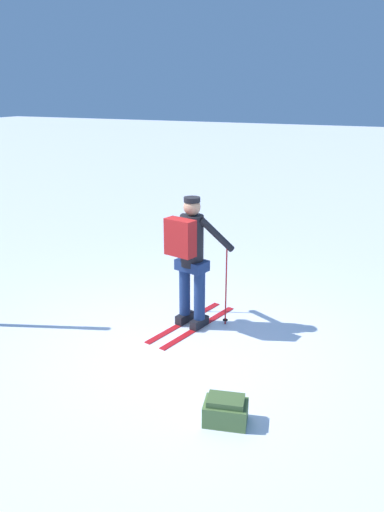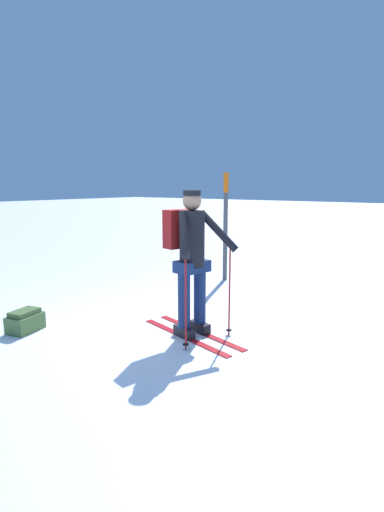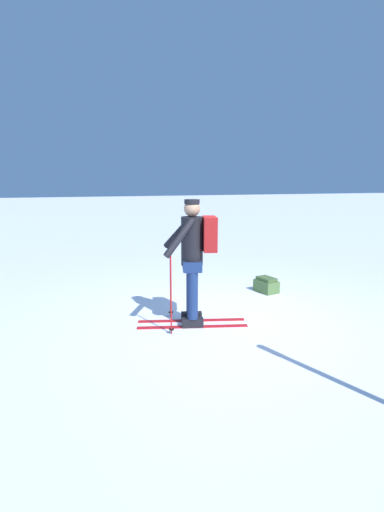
% 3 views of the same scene
% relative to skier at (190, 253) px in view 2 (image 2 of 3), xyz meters
% --- Properties ---
extents(ground_plane, '(80.00, 80.00, 0.00)m').
position_rel_skier_xyz_m(ground_plane, '(-0.09, 0.49, -1.03)').
color(ground_plane, white).
extents(skier, '(0.86, 1.59, 1.78)m').
position_rel_skier_xyz_m(skier, '(0.00, 0.00, 0.00)').
color(skier, red).
rests_on(skier, ground_plane).
extents(dropped_backpack, '(0.47, 0.37, 0.28)m').
position_rel_skier_xyz_m(dropped_backpack, '(-1.18, 1.74, -0.90)').
color(dropped_backpack, '#4C6B38').
rests_on(dropped_backpack, ground_plane).
extents(trail_marker, '(0.10, 0.10, 2.06)m').
position_rel_skier_xyz_m(trail_marker, '(2.71, 1.20, 0.16)').
color(trail_marker, '#4C4C51').
rests_on(trail_marker, ground_plane).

